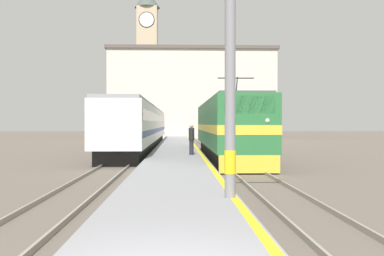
{
  "coord_description": "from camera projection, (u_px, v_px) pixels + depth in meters",
  "views": [
    {
      "loc": [
        0.1,
        -5.6,
        2.32
      ],
      "look_at": [
        1.0,
        23.18,
        2.03
      ],
      "focal_mm": 42.0,
      "sensor_mm": 36.0,
      "label": 1
    }
  ],
  "objects": [
    {
      "name": "ground_plane",
      "position": [
        177.0,
        153.0,
        35.6
      ],
      "size": [
        200.0,
        200.0,
        0.0
      ],
      "primitive_type": "plane",
      "color": "#60564C"
    },
    {
      "name": "platform",
      "position": [
        176.0,
        154.0,
        30.6
      ],
      "size": [
        3.34,
        140.0,
        0.45
      ],
      "color": "gray",
      "rests_on": "ground"
    },
    {
      "name": "rail_track_near",
      "position": [
        225.0,
        157.0,
        30.71
      ],
      "size": [
        2.83,
        140.0,
        0.16
      ],
      "color": "#60564C",
      "rests_on": "ground"
    },
    {
      "name": "rail_track_far",
      "position": [
        130.0,
        157.0,
        30.5
      ],
      "size": [
        2.83,
        140.0,
        0.16
      ],
      "color": "#60564C",
      "rests_on": "ground"
    },
    {
      "name": "locomotive_train",
      "position": [
        226.0,
        128.0,
        29.69
      ],
      "size": [
        2.92,
        19.46,
        4.87
      ],
      "color": "black",
      "rests_on": "ground"
    },
    {
      "name": "passenger_train",
      "position": [
        143.0,
        126.0,
        42.17
      ],
      "size": [
        2.92,
        38.68,
        3.83
      ],
      "color": "black",
      "rests_on": "ground"
    },
    {
      "name": "catenary_mast",
      "position": [
        233.0,
        59.0,
        11.32
      ],
      "size": [
        2.19,
        0.3,
        7.15
      ],
      "color": "gray",
      "rests_on": "platform"
    },
    {
      "name": "person_on_platform",
      "position": [
        191.0,
        138.0,
        26.79
      ],
      "size": [
        0.34,
        0.34,
        1.84
      ],
      "color": "#23232D",
      "rests_on": "platform"
    },
    {
      "name": "clock_tower",
      "position": [
        147.0,
        59.0,
        84.83
      ],
      "size": [
        4.74,
        4.74,
        27.59
      ],
      "color": "tan",
      "rests_on": "ground"
    },
    {
      "name": "station_building",
      "position": [
        192.0,
        94.0,
        71.34
      ],
      "size": [
        26.12,
        9.58,
        14.01
      ],
      "color": "beige",
      "rests_on": "ground"
    }
  ]
}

